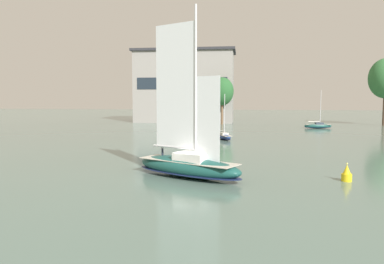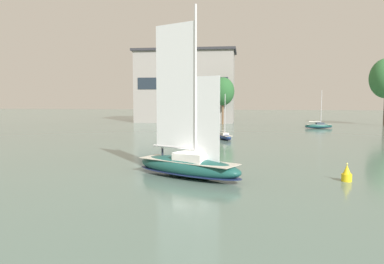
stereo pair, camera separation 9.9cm
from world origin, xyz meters
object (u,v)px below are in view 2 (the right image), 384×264
at_px(tree_shore_left, 223,92).
at_px(sailboat_moored_far_slip, 224,136).
at_px(sailboat_moored_mid_channel, 319,126).
at_px(sailboat_main, 188,164).
at_px(channel_buoy, 347,174).

bearing_deg(tree_shore_left, sailboat_moored_far_slip, -86.53).
relative_size(tree_shore_left, sailboat_moored_far_slip, 1.62).
bearing_deg(sailboat_moored_far_slip, sailboat_moored_mid_channel, 51.73).
height_order(sailboat_main, channel_buoy, sailboat_main).
xyz_separation_m(sailboat_main, channel_buoy, (14.09, 0.07, -0.56)).
distance_m(sailboat_moored_far_slip, channel_buoy, 34.31).
height_order(tree_shore_left, channel_buoy, tree_shore_left).
xyz_separation_m(sailboat_moored_mid_channel, channel_buoy, (-8.98, -59.07, 0.02)).
height_order(tree_shore_left, sailboat_moored_far_slip, tree_shore_left).
height_order(sailboat_main, sailboat_moored_mid_channel, sailboat_main).
xyz_separation_m(tree_shore_left, sailboat_moored_mid_channel, (23.61, -10.11, -8.41)).
bearing_deg(sailboat_moored_mid_channel, sailboat_moored_far_slip, -128.27).
xyz_separation_m(sailboat_moored_far_slip, channel_buoy, (12.38, -31.99, 0.09)).
distance_m(sailboat_main, sailboat_moored_far_slip, 32.12).
bearing_deg(sailboat_moored_mid_channel, tree_shore_left, 156.81).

